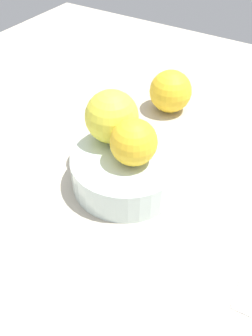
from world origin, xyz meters
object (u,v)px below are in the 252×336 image
object	(u,v)px
fruit_bowl	(126,171)
orange_in_bowl_0	(133,143)
orange_loose_0	(170,91)
orange_in_bowl_1	(112,117)

from	to	relation	value
fruit_bowl	orange_in_bowl_0	size ratio (longest dim) A/B	2.43
fruit_bowl	orange_in_bowl_0	distance (cm)	5.60
orange_loose_0	orange_in_bowl_0	bearing A→B (deg)	-77.07
fruit_bowl	orange_loose_0	bearing A→B (deg)	99.94
fruit_bowl	orange_loose_0	xyz separation A→B (cm)	(-3.50, 19.97, 1.47)
fruit_bowl	orange_loose_0	size ratio (longest dim) A/B	2.04
fruit_bowl	orange_in_bowl_1	bearing A→B (deg)	146.52
orange_in_bowl_1	orange_loose_0	world-z (taller)	orange_in_bowl_1
fruit_bowl	orange_in_bowl_1	xyz separation A→B (cm)	(-3.87, 2.56, 6.07)
orange_in_bowl_0	orange_loose_0	xyz separation A→B (cm)	(-4.64, 20.21, -4.00)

